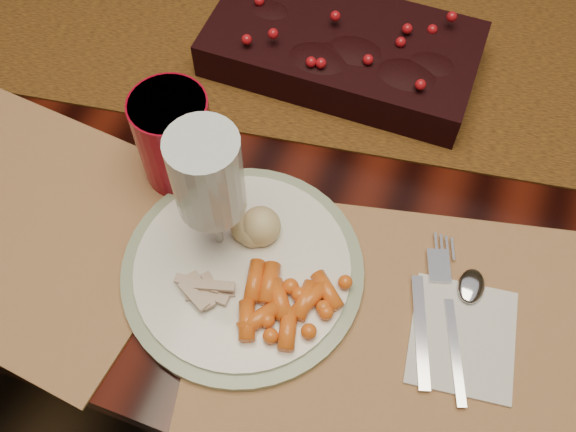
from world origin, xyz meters
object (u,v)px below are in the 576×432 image
(red_cup, at_px, (175,138))
(centerpiece, at_px, (342,44))
(baby_carrots, at_px, (276,306))
(wine_glass, at_px, (212,201))
(dining_table, at_px, (346,230))
(napkin, at_px, (462,337))
(placemat_main, at_px, (417,357))
(turkey_shreds, at_px, (202,294))
(dinner_plate, at_px, (243,269))
(mashed_potatoes, at_px, (261,226))

(red_cup, bearing_deg, centerpiece, 61.45)
(baby_carrots, relative_size, wine_glass, 0.54)
(dining_table, xyz_separation_m, napkin, (0.20, -0.30, 0.38))
(placemat_main, xyz_separation_m, napkin, (0.04, 0.04, 0.00))
(turkey_shreds, bearing_deg, dinner_plate, 61.86)
(centerpiece, xyz_separation_m, placemat_main, (0.21, -0.38, -0.04))
(wine_glass, bearing_deg, mashed_potatoes, 26.08)
(dining_table, distance_m, placemat_main, 0.53)
(dinner_plate, xyz_separation_m, napkin, (0.25, 0.01, -0.01))
(mashed_potatoes, bearing_deg, dining_table, 79.25)
(wine_glass, bearing_deg, dining_table, 71.63)
(dining_table, distance_m, centerpiece, 0.42)
(placemat_main, distance_m, napkin, 0.06)
(centerpiece, relative_size, baby_carrots, 3.31)
(turkey_shreds, bearing_deg, red_cup, 122.49)
(baby_carrots, relative_size, red_cup, 0.87)
(napkin, relative_size, red_cup, 1.03)
(centerpiece, bearing_deg, napkin, -53.73)
(placemat_main, relative_size, baby_carrots, 4.47)
(dinner_plate, height_order, napkin, dinner_plate)
(placemat_main, relative_size, mashed_potatoes, 5.83)
(red_cup, distance_m, wine_glass, 0.13)
(dinner_plate, height_order, mashed_potatoes, mashed_potatoes)
(baby_carrots, bearing_deg, dinner_plate, 147.44)
(centerpiece, xyz_separation_m, baby_carrots, (0.05, -0.38, -0.01))
(centerpiece, height_order, baby_carrots, centerpiece)
(centerpiece, bearing_deg, dining_table, -38.38)
(dinner_plate, xyz_separation_m, baby_carrots, (0.05, -0.03, 0.02))
(baby_carrots, distance_m, wine_glass, 0.13)
(placemat_main, xyz_separation_m, baby_carrots, (-0.16, -0.01, 0.03))
(napkin, bearing_deg, red_cup, 158.47)
(red_cup, relative_size, wine_glass, 0.61)
(centerpiece, bearing_deg, red_cup, -118.55)
(placemat_main, height_order, baby_carrots, baby_carrots)
(placemat_main, height_order, dinner_plate, dinner_plate)
(placemat_main, bearing_deg, centerpiece, 106.40)
(placemat_main, bearing_deg, turkey_shreds, 172.92)
(dinner_plate, bearing_deg, baby_carrots, -32.56)
(centerpiece, relative_size, dinner_plate, 1.31)
(dinner_plate, height_order, red_cup, red_cup)
(mashed_potatoes, height_order, napkin, mashed_potatoes)
(dining_table, bearing_deg, wine_glass, -108.37)
(mashed_potatoes, relative_size, wine_glass, 0.41)
(mashed_potatoes, distance_m, napkin, 0.25)
(placemat_main, xyz_separation_m, dinner_plate, (-0.21, 0.03, 0.01))
(dining_table, relative_size, placemat_main, 3.67)
(dinner_plate, xyz_separation_m, red_cup, (-0.13, 0.11, 0.06))
(placemat_main, bearing_deg, baby_carrots, 170.26)
(napkin, bearing_deg, turkey_shreds, -175.10)
(napkin, xyz_separation_m, wine_glass, (-0.29, 0.01, 0.10))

